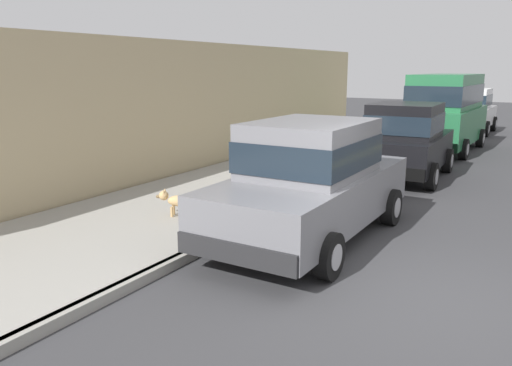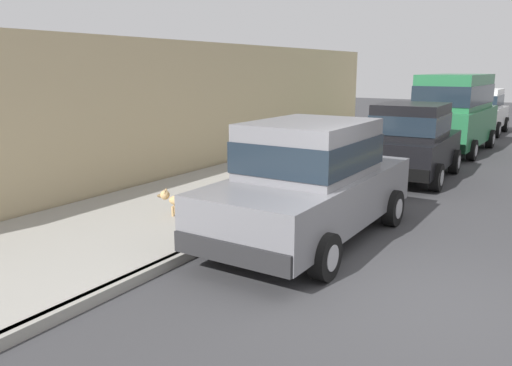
{
  "view_description": "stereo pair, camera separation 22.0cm",
  "coord_description": "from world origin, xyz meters",
  "px_view_note": "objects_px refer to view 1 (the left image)",
  "views": [
    {
      "loc": [
        1.21,
        -5.92,
        2.72
      ],
      "look_at": [
        -3.03,
        1.13,
        0.85
      ],
      "focal_mm": 35.61,
      "sensor_mm": 36.0,
      "label": 1
    },
    {
      "loc": [
        1.39,
        -5.8,
        2.72
      ],
      "look_at": [
        -3.03,
        1.13,
        0.85
      ],
      "focal_mm": 35.61,
      "sensor_mm": 36.0,
      "label": 2
    }
  ],
  "objects_px": {
    "car_grey_sedan": "(311,180)",
    "fire_hydrant": "(287,176)",
    "dog_tan": "(176,200)",
    "car_white_hatchback": "(469,110)",
    "car_green_van": "(445,109)",
    "car_black_hatchback": "(406,140)"
  },
  "relations": [
    {
      "from": "dog_tan",
      "to": "car_white_hatchback",
      "type": "bearing_deg",
      "value": 82.19
    },
    {
      "from": "car_green_van",
      "to": "car_grey_sedan",
      "type": "bearing_deg",
      "value": -89.8
    },
    {
      "from": "car_black_hatchback",
      "to": "car_white_hatchback",
      "type": "relative_size",
      "value": 1.01
    },
    {
      "from": "car_grey_sedan",
      "to": "fire_hydrant",
      "type": "height_order",
      "value": "car_grey_sedan"
    },
    {
      "from": "car_green_van",
      "to": "fire_hydrant",
      "type": "relative_size",
      "value": 6.81
    },
    {
      "from": "car_grey_sedan",
      "to": "car_white_hatchback",
      "type": "relative_size",
      "value": 1.21
    },
    {
      "from": "car_black_hatchback",
      "to": "car_white_hatchback",
      "type": "xyz_separation_m",
      "value": [
        -0.14,
        10.63,
        0.0
      ]
    },
    {
      "from": "car_white_hatchback",
      "to": "dog_tan",
      "type": "height_order",
      "value": "car_white_hatchback"
    },
    {
      "from": "car_grey_sedan",
      "to": "fire_hydrant",
      "type": "bearing_deg",
      "value": 125.55
    },
    {
      "from": "car_grey_sedan",
      "to": "fire_hydrant",
      "type": "distance_m",
      "value": 2.72
    },
    {
      "from": "car_white_hatchback",
      "to": "dog_tan",
      "type": "bearing_deg",
      "value": -97.81
    },
    {
      "from": "car_black_hatchback",
      "to": "dog_tan",
      "type": "xyz_separation_m",
      "value": [
        -2.42,
        -5.97,
        -0.55
      ]
    },
    {
      "from": "dog_tan",
      "to": "fire_hydrant",
      "type": "bearing_deg",
      "value": 72.57
    },
    {
      "from": "car_white_hatchback",
      "to": "dog_tan",
      "type": "distance_m",
      "value": 16.77
    },
    {
      "from": "car_black_hatchback",
      "to": "fire_hydrant",
      "type": "height_order",
      "value": "car_black_hatchback"
    },
    {
      "from": "car_black_hatchback",
      "to": "car_green_van",
      "type": "xyz_separation_m",
      "value": [
        -0.07,
        5.06,
        0.42
      ]
    },
    {
      "from": "car_white_hatchback",
      "to": "fire_hydrant",
      "type": "xyz_separation_m",
      "value": [
        -1.44,
        -13.94,
        -0.5
      ]
    },
    {
      "from": "dog_tan",
      "to": "fire_hydrant",
      "type": "distance_m",
      "value": 2.79
    },
    {
      "from": "fire_hydrant",
      "to": "car_white_hatchback",
      "type": "bearing_deg",
      "value": 84.09
    },
    {
      "from": "car_grey_sedan",
      "to": "fire_hydrant",
      "type": "relative_size",
      "value": 6.35
    },
    {
      "from": "car_green_van",
      "to": "fire_hydrant",
      "type": "bearing_deg",
      "value": -100.26
    },
    {
      "from": "car_white_hatchback",
      "to": "dog_tan",
      "type": "xyz_separation_m",
      "value": [
        -2.28,
        -16.6,
        -0.55
      ]
    }
  ]
}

